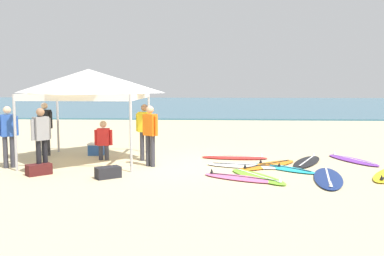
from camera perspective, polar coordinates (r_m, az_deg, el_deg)
The scene contains 21 objects.
ground_plane at distance 12.32m, azimuth -4.13°, elevation -4.91°, with size 80.00×80.00×0.00m, color beige.
sea at distance 44.50m, azimuth 1.00°, elevation 3.18°, with size 80.00×36.00×0.10m, color #386B84.
canopy_tent at distance 13.04m, azimuth -13.70°, elevation 6.10°, with size 3.22×3.22×2.75m.
surfboard_red at distance 13.29m, azimuth 5.74°, elevation -3.95°, with size 2.08×0.71×0.19m.
surfboard_navy at distance 10.97m, azimuth 17.78°, elevation -6.39°, with size 1.17×2.59×0.19m.
surfboard_black at distance 13.01m, azimuth 15.16°, elevation -4.36°, with size 1.44×2.23×0.19m.
surfboard_lime at distance 10.72m, azimuth 8.81°, elevation -6.45°, with size 1.54×2.03×0.19m.
surfboard_purple at distance 13.69m, azimuth 20.72°, elevation -4.03°, with size 1.33×2.12×0.19m.
surfboard_cyan at distance 11.89m, azimuth 12.21°, elevation -5.27°, with size 1.76×1.68×0.19m.
surfboard_pink at distance 10.52m, azimuth 6.72°, elevation -6.66°, with size 2.08×1.39×0.19m.
surfboard_orange at distance 12.22m, azimuth 10.05°, elevation -4.91°, with size 2.06×1.95×0.19m.
surfboard_white at distance 12.02m, azimuth 7.28°, elevation -5.06°, with size 2.31×1.12×0.19m.
person_black at distance 14.51m, azimuth -19.09°, elevation 0.38°, with size 0.53×0.31×1.71m.
person_orange at distance 11.94m, azimuth -5.62°, elevation -0.48°, with size 0.47×0.39×1.71m.
person_yellow at distance 12.81m, azimuth -6.36°, elevation -0.04°, with size 0.54×0.30×1.71m.
person_grey at distance 11.60m, azimuth -19.55°, elevation -1.00°, with size 0.40×0.45×1.71m.
person_blue at distance 12.74m, azimuth -23.43°, elevation -0.54°, with size 0.48×0.38×1.71m.
person_red at distance 13.19m, azimuth -11.78°, elevation -1.40°, with size 0.55×0.24×1.20m.
gear_bag_near_tent at distance 10.78m, azimuth -11.19°, elevation -5.86°, with size 0.60×0.32×0.28m, color #232328.
gear_bag_by_pole at distance 11.61m, azimuth -19.84°, elevation -5.25°, with size 0.60×0.32×0.28m, color #4C1919.
cooler_box at distance 14.19m, azimuth -12.69°, elevation -2.77°, with size 0.50×0.36×0.39m.
Camera 1 is at (1.50, -12.00, 2.36)m, focal length 39.80 mm.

